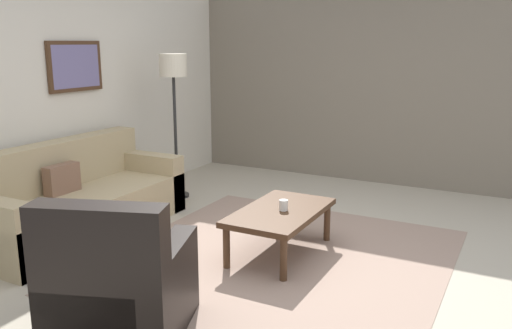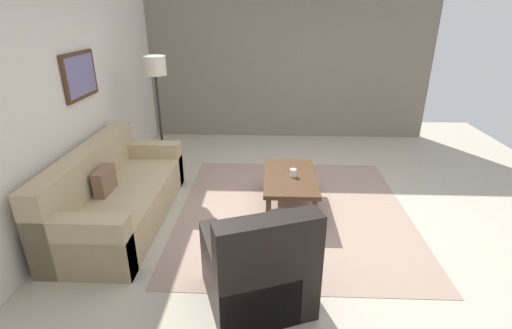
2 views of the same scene
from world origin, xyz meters
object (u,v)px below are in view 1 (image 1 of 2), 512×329
object	(u,v)px
coffee_table	(280,215)
cup	(283,205)
framed_artwork	(75,66)
lamp_standing	(174,80)
armchair_leather	(118,292)
couch_main	(74,203)

from	to	relation	value
coffee_table	cup	bearing A→B (deg)	-103.77
coffee_table	framed_artwork	world-z (taller)	framed_artwork
cup	lamp_standing	bearing A→B (deg)	61.36
armchair_leather	couch_main	bearing A→B (deg)	53.48
framed_artwork	cup	bearing A→B (deg)	-93.03
coffee_table	lamp_standing	size ratio (longest dim) A/B	0.64
lamp_standing	framed_artwork	world-z (taller)	framed_artwork
framed_artwork	coffee_table	bearing A→B (deg)	-92.88
coffee_table	framed_artwork	bearing A→B (deg)	87.12
armchair_leather	cup	bearing A→B (deg)	-11.99
coffee_table	cup	distance (m)	0.10
couch_main	cup	distance (m)	2.13
cup	armchair_leather	bearing A→B (deg)	168.01
framed_artwork	lamp_standing	bearing A→B (deg)	-33.74
coffee_table	couch_main	bearing A→B (deg)	101.93
armchair_leather	cup	size ratio (longest dim) A/B	10.91
coffee_table	framed_artwork	xyz separation A→B (m)	(0.12, 2.47, 1.23)
coffee_table	framed_artwork	size ratio (longest dim) A/B	1.53
armchair_leather	framed_artwork	distance (m)	3.10
couch_main	lamp_standing	bearing A→B (deg)	-7.20
couch_main	coffee_table	distance (m)	2.09
cup	lamp_standing	world-z (taller)	lamp_standing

